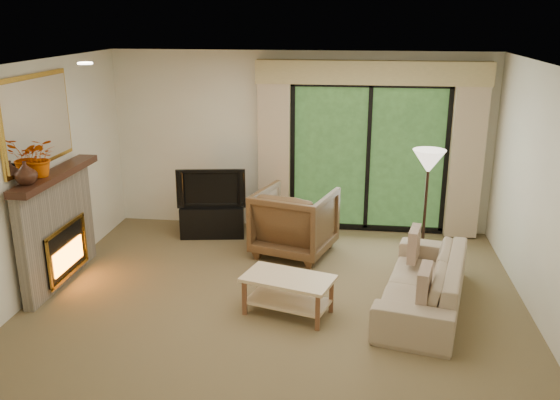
# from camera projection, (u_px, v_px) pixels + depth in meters

# --- Properties ---
(floor) EXTENTS (5.50, 5.50, 0.00)m
(floor) POSITION_uv_depth(u_px,v_px,m) (277.00, 301.00, 6.65)
(floor) COLOR brown
(floor) RESTS_ON ground
(ceiling) EXTENTS (5.50, 5.50, 0.00)m
(ceiling) POSITION_uv_depth(u_px,v_px,m) (276.00, 65.00, 5.87)
(ceiling) COLOR silver
(ceiling) RESTS_ON ground
(wall_back) EXTENTS (5.00, 0.00, 5.00)m
(wall_back) POSITION_uv_depth(u_px,v_px,m) (299.00, 142.00, 8.63)
(wall_back) COLOR #F1E5CB
(wall_back) RESTS_ON ground
(wall_front) EXTENTS (5.00, 0.00, 5.00)m
(wall_front) POSITION_uv_depth(u_px,v_px,m) (225.00, 298.00, 3.90)
(wall_front) COLOR #F1E5CB
(wall_front) RESTS_ON ground
(wall_left) EXTENTS (0.00, 5.00, 5.00)m
(wall_left) POSITION_uv_depth(u_px,v_px,m) (32.00, 181.00, 6.60)
(wall_left) COLOR #F1E5CB
(wall_left) RESTS_ON ground
(wall_right) EXTENTS (0.00, 5.00, 5.00)m
(wall_right) POSITION_uv_depth(u_px,v_px,m) (548.00, 201.00, 5.92)
(wall_right) COLOR #F1E5CB
(wall_right) RESTS_ON ground
(fireplace) EXTENTS (0.24, 1.70, 1.37)m
(fireplace) POSITION_uv_depth(u_px,v_px,m) (57.00, 227.00, 6.96)
(fireplace) COLOR slate
(fireplace) RESTS_ON floor
(mirror) EXTENTS (0.07, 1.45, 1.02)m
(mirror) POSITION_uv_depth(u_px,v_px,m) (37.00, 121.00, 6.59)
(mirror) COLOR gold
(mirror) RESTS_ON wall_left
(sliding_door) EXTENTS (2.26, 0.10, 2.16)m
(sliding_door) POSITION_uv_depth(u_px,v_px,m) (368.00, 158.00, 8.52)
(sliding_door) COLOR black
(sliding_door) RESTS_ON floor
(curtain_left) EXTENTS (0.45, 0.18, 2.35)m
(curtain_left) POSITION_uv_depth(u_px,v_px,m) (274.00, 150.00, 8.55)
(curtain_left) COLOR tan
(curtain_left) RESTS_ON floor
(curtain_right) EXTENTS (0.45, 0.18, 2.35)m
(curtain_right) POSITION_uv_depth(u_px,v_px,m) (467.00, 156.00, 8.22)
(curtain_right) COLOR tan
(curtain_right) RESTS_ON floor
(cornice) EXTENTS (3.20, 0.24, 0.32)m
(cornice) POSITION_uv_depth(u_px,v_px,m) (372.00, 73.00, 8.06)
(cornice) COLOR tan
(cornice) RESTS_ON wall_back
(media_console) EXTENTS (0.96, 0.55, 0.45)m
(media_console) POSITION_uv_depth(u_px,v_px,m) (213.00, 220.00, 8.58)
(media_console) COLOR black
(media_console) RESTS_ON floor
(tv) EXTENTS (0.98, 0.28, 0.56)m
(tv) POSITION_uv_depth(u_px,v_px,m) (211.00, 187.00, 8.42)
(tv) COLOR black
(tv) RESTS_ON media_console
(armchair) EXTENTS (1.19, 1.21, 0.89)m
(armchair) POSITION_uv_depth(u_px,v_px,m) (295.00, 222.00, 7.87)
(armchair) COLOR brown
(armchair) RESTS_ON floor
(sofa) EXTENTS (1.21, 2.14, 0.59)m
(sofa) POSITION_uv_depth(u_px,v_px,m) (424.00, 282.00, 6.45)
(sofa) COLOR tan
(sofa) RESTS_ON floor
(pillow_near) EXTENTS (0.20, 0.43, 0.41)m
(pillow_near) POSITION_uv_depth(u_px,v_px,m) (424.00, 287.00, 5.84)
(pillow_near) COLOR brown
(pillow_near) RESTS_ON sofa
(pillow_far) EXTENTS (0.18, 0.40, 0.39)m
(pillow_far) POSITION_uv_depth(u_px,v_px,m) (414.00, 244.00, 6.94)
(pillow_far) COLOR brown
(pillow_far) RESTS_ON sofa
(coffee_table) EXTENTS (1.05, 0.76, 0.42)m
(coffee_table) POSITION_uv_depth(u_px,v_px,m) (288.00, 295.00, 6.33)
(coffee_table) COLOR beige
(coffee_table) RESTS_ON floor
(floor_lamp) EXTENTS (0.44, 0.44, 1.51)m
(floor_lamp) POSITION_uv_depth(u_px,v_px,m) (425.00, 209.00, 7.39)
(floor_lamp) COLOR white
(floor_lamp) RESTS_ON floor
(vase) EXTENTS (0.29, 0.29, 0.25)m
(vase) POSITION_uv_depth(u_px,v_px,m) (25.00, 173.00, 6.20)
(vase) COLOR #371D12
(vase) RESTS_ON fireplace
(branches) EXTENTS (0.48, 0.44, 0.43)m
(branches) POSITION_uv_depth(u_px,v_px,m) (40.00, 157.00, 6.47)
(branches) COLOR #C94F04
(branches) RESTS_ON fireplace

